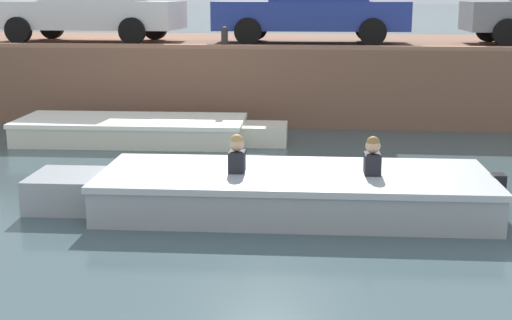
{
  "coord_description": "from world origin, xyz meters",
  "views": [
    {
      "loc": [
        0.47,
        -2.01,
        2.74
      ],
      "look_at": [
        -0.18,
        4.42,
        1.23
      ],
      "focal_mm": 50.0,
      "sensor_mm": 36.0,
      "label": 1
    }
  ],
  "objects": [
    {
      "name": "mooring_bollard_mid",
      "position": [
        -1.69,
        12.89,
        1.88
      ],
      "size": [
        0.15,
        0.15,
        0.45
      ],
      "color": "#2D2B28",
      "rests_on": "far_quay_wall"
    },
    {
      "name": "motorboat_passing",
      "position": [
        -0.16,
        6.8,
        0.27
      ],
      "size": [
        6.08,
        1.99,
        1.01
      ],
      "color": "#93999E",
      "rests_on": "ground"
    },
    {
      "name": "boat_moored_west_cream",
      "position": [
        -3.01,
        10.99,
        0.22
      ],
      "size": [
        5.12,
        1.8,
        0.45
      ],
      "color": "silver",
      "rests_on": "ground"
    },
    {
      "name": "far_quay_wall",
      "position": [
        0.0,
        15.64,
        0.82
      ],
      "size": [
        60.0,
        6.0,
        1.64
      ],
      "primitive_type": "cube",
      "color": "brown",
      "rests_on": "ground"
    },
    {
      "name": "far_wall_coping",
      "position": [
        0.0,
        12.76,
        1.68
      ],
      "size": [
        60.0,
        0.24,
        0.08
      ],
      "primitive_type": "cube",
      "color": "#9F6C52",
      "rests_on": "far_quay_wall"
    },
    {
      "name": "car_leftmost_white",
      "position": [
        -5.13,
        14.68,
        2.49
      ],
      "size": [
        4.41,
        2.14,
        1.54
      ],
      "color": "white",
      "rests_on": "far_quay_wall"
    },
    {
      "name": "ground_plane",
      "position": [
        0.0,
        6.32,
        0.0
      ],
      "size": [
        400.0,
        400.0,
        0.0
      ],
      "primitive_type": "plane",
      "color": "#3D5156"
    },
    {
      "name": "car_left_inner_blue",
      "position": [
        0.11,
        14.69,
        2.49
      ],
      "size": [
        4.41,
        1.99,
        1.54
      ],
      "color": "#233893",
      "rests_on": "far_quay_wall"
    }
  ]
}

